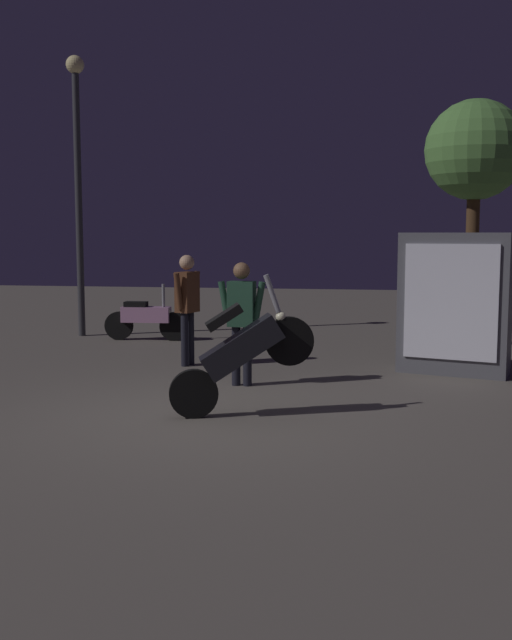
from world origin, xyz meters
name	(u,v)px	position (x,y,z in m)	size (l,w,h in m)	color
ground_plane	(210,417)	(0.00, 0.00, 0.00)	(40.00, 40.00, 0.00)	#605951
motorcycle_black_foreground	(241,352)	(0.36, 0.07, 0.74)	(1.62, 0.58, 1.63)	black
motorcycle_pink_parked_left	(146,318)	(-2.61, 5.85, 0.44)	(1.66, 0.36, 1.11)	black
person_rider_beside	(242,312)	(0.04, 1.80, 1.02)	(0.67, 0.26, 1.70)	black
person_bystander_far	(187,299)	(-1.09, 3.23, 1.05)	(0.35, 0.66, 1.75)	black
streetlamp_near	(78,163)	(-4.12, 6.27, 3.49)	(0.36, 0.36, 5.58)	#38383D
tree_left_bg	(475,153)	(3.57, 6.18, 3.54)	(1.82, 1.82, 4.51)	#4C331E
kiosk_billboard	(454,304)	(2.99, 3.16, 1.05)	(1.68, 0.94, 2.10)	#595960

